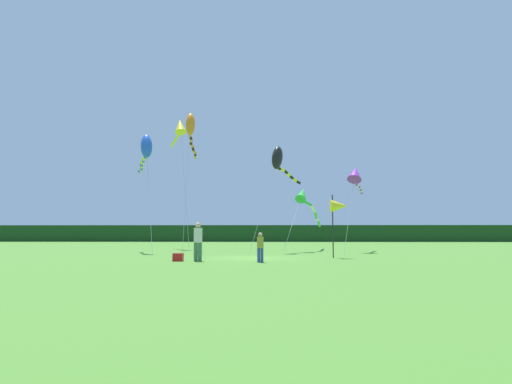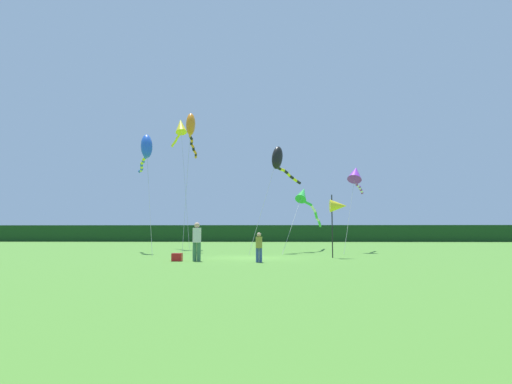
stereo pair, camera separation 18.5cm
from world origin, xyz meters
TOP-DOWN VIEW (x-y plane):
  - ground_plane at (0.00, 0.00)m, footprint 120.00×120.00m
  - distant_treeline at (0.00, 45.00)m, footprint 108.00×3.32m
  - person_adult at (-2.48, -3.04)m, footprint 0.40×0.40m
  - person_child at (0.48, -3.76)m, footprint 0.30×0.30m
  - cooler_box at (-3.41, -3.04)m, footprint 0.47×0.40m
  - banner_flag_pole at (4.67, 0.03)m, footprint 0.90×0.70m
  - kite_blue at (-7.57, 5.71)m, footprint 2.85×6.13m
  - kite_purple at (7.06, 7.40)m, footprint 2.63×6.35m
  - kite_black at (1.56, 6.37)m, footprint 3.64×5.59m
  - kite_yellow at (-6.76, 12.99)m, footprint 3.16×6.98m
  - kite_orange at (-5.01, 8.51)m, footprint 0.87×8.09m
  - kite_green at (3.59, 8.48)m, footprint 3.64×10.49m

SIDE VIEW (x-z plane):
  - ground_plane at x=0.00m, z-range 0.00..0.00m
  - cooler_box at x=-3.41m, z-range 0.00..0.38m
  - person_child at x=0.48m, z-range 0.08..1.43m
  - person_adult at x=-2.48m, z-range 0.11..1.94m
  - distant_treeline at x=0.00m, z-range 0.00..2.54m
  - banner_flag_pole at x=4.67m, z-range 1.06..4.46m
  - kite_green at x=3.59m, z-range 1.35..6.20m
  - kite_purple at x=7.06m, z-range 2.31..8.59m
  - kite_black at x=1.56m, z-range 2.67..10.14m
  - kite_blue at x=-7.57m, z-range 3.04..11.26m
  - kite_orange at x=-5.01m, z-range 4.05..14.45m
  - kite_yellow at x=-6.76m, z-range 4.74..16.02m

